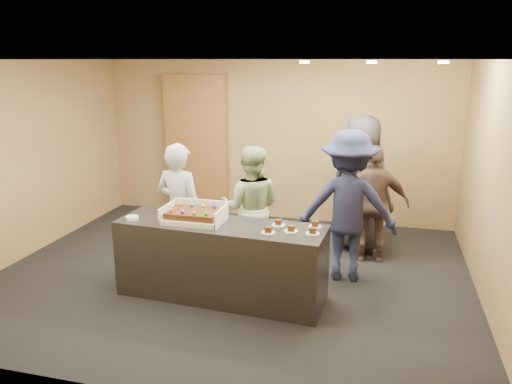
% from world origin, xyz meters
% --- Properties ---
extents(room, '(6.04, 6.00, 2.70)m').
position_xyz_m(room, '(0.00, 0.00, 1.35)').
color(room, black).
rests_on(room, ground).
extents(serving_counter, '(2.44, 0.85, 0.90)m').
position_xyz_m(serving_counter, '(0.07, -0.64, 0.45)').
color(serving_counter, black).
rests_on(serving_counter, floor).
extents(storage_cabinet, '(1.12, 0.15, 2.46)m').
position_xyz_m(storage_cabinet, '(-1.40, 2.41, 1.23)').
color(storage_cabinet, brown).
rests_on(storage_cabinet, floor).
extents(cake_box, '(0.68, 0.47, 0.20)m').
position_xyz_m(cake_box, '(-0.25, -0.62, 0.95)').
color(cake_box, white).
rests_on(cake_box, serving_counter).
extents(sheet_cake, '(0.58, 0.40, 0.11)m').
position_xyz_m(sheet_cake, '(-0.25, -0.64, 1.00)').
color(sheet_cake, '#321B0B').
rests_on(sheet_cake, cake_box).
extents(plate_stack, '(0.15, 0.15, 0.04)m').
position_xyz_m(plate_stack, '(-0.98, -0.75, 0.92)').
color(plate_stack, white).
rests_on(plate_stack, serving_counter).
extents(slice_a, '(0.15, 0.15, 0.07)m').
position_xyz_m(slice_a, '(0.67, -0.80, 0.92)').
color(slice_a, white).
rests_on(slice_a, serving_counter).
extents(slice_b, '(0.15, 0.15, 0.07)m').
position_xyz_m(slice_b, '(0.72, -0.53, 0.92)').
color(slice_b, white).
rests_on(slice_b, serving_counter).
extents(slice_c, '(0.15, 0.15, 0.07)m').
position_xyz_m(slice_c, '(0.90, -0.70, 0.92)').
color(slice_c, white).
rests_on(slice_c, serving_counter).
extents(slice_d, '(0.15, 0.15, 0.07)m').
position_xyz_m(slice_d, '(1.12, -0.48, 0.92)').
color(slice_d, white).
rests_on(slice_d, serving_counter).
extents(slice_e, '(0.15, 0.15, 0.07)m').
position_xyz_m(slice_e, '(1.13, -0.71, 0.92)').
color(slice_e, white).
rests_on(slice_e, serving_counter).
extents(person_server_grey, '(0.68, 0.50, 1.73)m').
position_xyz_m(person_server_grey, '(-0.62, -0.19, 0.86)').
color(person_server_grey, '#A9A9AE').
rests_on(person_server_grey, floor).
extents(person_sage_man, '(0.88, 0.73, 1.64)m').
position_xyz_m(person_sage_man, '(0.17, 0.29, 0.82)').
color(person_sage_man, '#95AB7A').
rests_on(person_sage_man, floor).
extents(person_navy_man, '(1.27, 0.79, 1.89)m').
position_xyz_m(person_navy_man, '(1.42, 0.27, 0.95)').
color(person_navy_man, '#1D2140').
rests_on(person_navy_man, floor).
extents(person_brown_extra, '(1.00, 0.55, 1.61)m').
position_xyz_m(person_brown_extra, '(1.72, 0.94, 0.81)').
color(person_brown_extra, '#4E3C2F').
rests_on(person_brown_extra, floor).
extents(person_dark_suit, '(1.13, 0.98, 1.95)m').
position_xyz_m(person_dark_suit, '(1.51, 1.36, 0.98)').
color(person_dark_suit, '#29282D').
rests_on(person_dark_suit, floor).
extents(ceiling_spotlights, '(1.72, 0.12, 0.03)m').
position_xyz_m(ceiling_spotlights, '(1.60, 0.50, 2.67)').
color(ceiling_spotlights, '#FFEAC6').
rests_on(ceiling_spotlights, ceiling).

